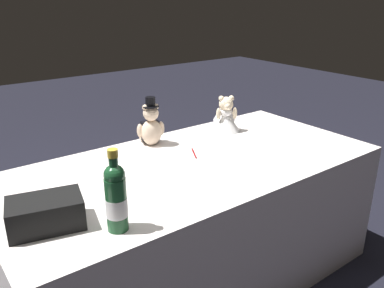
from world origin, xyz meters
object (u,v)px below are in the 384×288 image
at_px(teddy_bear_bride, 225,115).
at_px(signing_pen, 194,153).
at_px(teddy_bear_groom, 151,127).
at_px(champagne_bottle, 116,197).
at_px(gift_case_black, 46,213).

height_order(teddy_bear_bride, signing_pen, teddy_bear_bride).
distance_m(teddy_bear_bride, signing_pen, 0.45).
bearing_deg(teddy_bear_groom, champagne_bottle, -129.27).
bearing_deg(champagne_bottle, teddy_bear_groom, 50.73).
bearing_deg(signing_pen, champagne_bottle, -147.71).
bearing_deg(gift_case_black, signing_pen, 16.01).
relative_size(signing_pen, gift_case_black, 0.43).
relative_size(teddy_bear_groom, teddy_bear_bride, 1.21).
xyz_separation_m(teddy_bear_bride, gift_case_black, (-1.26, -0.45, -0.04)).
relative_size(teddy_bear_groom, gift_case_black, 0.93).
bearing_deg(gift_case_black, champagne_bottle, -40.22).
height_order(teddy_bear_bride, champagne_bottle, champagne_bottle).
bearing_deg(signing_pen, teddy_bear_bride, 26.77).
bearing_deg(teddy_bear_bride, gift_case_black, -160.45).
height_order(teddy_bear_groom, teddy_bear_bride, teddy_bear_groom).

